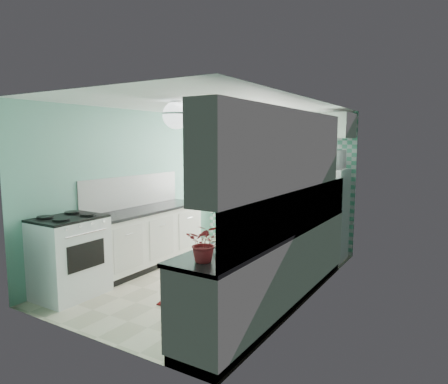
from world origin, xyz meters
The scene contains 26 objects.
floor centered at (0.00, 0.00, -0.01)m, with size 3.00×4.40×0.02m, color beige.
ceiling centered at (0.00, 0.00, 2.51)m, with size 3.00×4.40×0.02m, color white.
wall_back centered at (0.00, 2.21, 1.25)m, with size 3.00×0.02×2.50m, color #71B39E.
wall_front centered at (0.00, -2.21, 1.25)m, with size 3.00×0.02×2.50m, color #71B39E.
wall_left centered at (-1.51, 0.00, 1.25)m, with size 0.02×4.40×2.50m, color #71B39E.
wall_right centered at (1.51, 0.00, 1.25)m, with size 0.02×4.40×2.50m, color #71B39E.
accent_wall centered at (0.00, 2.19, 1.25)m, with size 3.00×0.01×2.50m, color #63C09D.
window centered at (-0.35, 2.16, 1.55)m, with size 1.04×0.05×1.44m.
backsplash_right centered at (1.49, -0.40, 1.20)m, with size 0.02×3.60×0.51m, color white.
backsplash_left centered at (-1.49, -0.07, 1.20)m, with size 0.02×2.15×0.51m, color white.
upper_cabinets_right centered at (1.33, -0.60, 1.90)m, with size 0.33×3.20×0.90m, color white.
upper_cabinet_fridge centered at (1.30, 1.83, 2.25)m, with size 0.40×0.74×0.40m, color white.
ceiling_light centered at (0.00, -0.80, 2.32)m, with size 0.34×0.34×0.35m.
base_cabinets_right centered at (1.20, -0.40, 0.45)m, with size 0.60×3.60×0.90m, color white.
countertop_right centered at (1.19, -0.40, 0.92)m, with size 0.63×3.60×0.04m, color black.
base_cabinets_left centered at (-1.20, -0.07, 0.45)m, with size 0.60×2.15×0.90m, color white.
countertop_left centered at (-1.19, -0.07, 0.92)m, with size 0.63×2.15×0.04m, color black.
fridge centered at (1.11, 1.78, 0.77)m, with size 0.67×0.67×1.55m.
stove centered at (-1.20, -1.55, 0.54)m, with size 0.68×0.85×1.03m.
sink centered at (1.20, 0.63, 0.93)m, with size 0.51×0.42×0.53m.
rug centered at (0.24, -0.64, 0.01)m, with size 0.72×1.03×0.02m, color #67070C.
dish_towel centered at (0.89, 0.70, 0.48)m, with size 0.02×0.26×0.39m, color #51A190.
fruit_bowl centered at (1.20, -1.54, 0.98)m, with size 0.29×0.29×0.07m, color white.
potted_plant centered at (1.20, -1.94, 1.11)m, with size 0.31×0.27×0.34m, color #AF1C1A.
soap_bottle centered at (1.25, 0.79, 1.03)m, with size 0.08×0.08×0.18m, color #7E9CAE.
microwave centered at (1.11, 1.78, 1.70)m, with size 0.56×0.38×0.31m, color white.
Camera 1 is at (3.14, -4.77, 2.00)m, focal length 32.00 mm.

